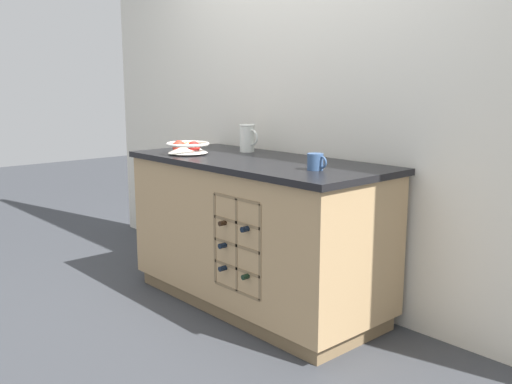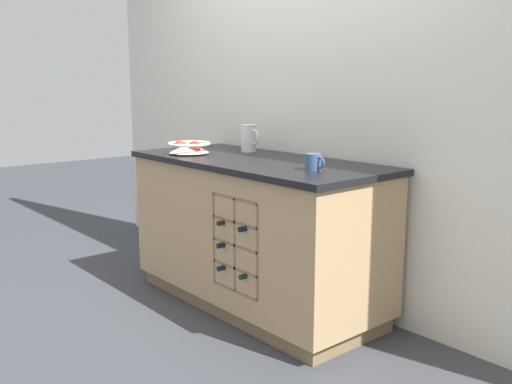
% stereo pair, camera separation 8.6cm
% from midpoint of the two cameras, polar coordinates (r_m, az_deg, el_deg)
% --- Properties ---
extents(ground_plane, '(14.00, 14.00, 0.00)m').
position_cam_midpoint_polar(ground_plane, '(3.55, -0.70, -11.09)').
color(ground_plane, '#383A3F').
extents(back_wall, '(4.40, 0.06, 2.55)m').
position_cam_midpoint_polar(back_wall, '(3.58, 4.28, 9.98)').
color(back_wall, silver).
rests_on(back_wall, ground_plane).
extents(kitchen_island, '(1.67, 0.75, 0.89)m').
position_cam_midpoint_polar(kitchen_island, '(3.41, -0.73, -4.03)').
color(kitchen_island, olive).
rests_on(kitchen_island, ground_plane).
extents(fruit_bowl, '(0.27, 0.27, 0.09)m').
position_cam_midpoint_polar(fruit_bowl, '(3.57, -7.54, 4.50)').
color(fruit_bowl, silver).
rests_on(fruit_bowl, kitchen_island).
extents(white_pitcher, '(0.15, 0.10, 0.17)m').
position_cam_midpoint_polar(white_pitcher, '(3.66, -1.54, 5.46)').
color(white_pitcher, silver).
rests_on(white_pitcher, kitchen_island).
extents(ceramic_mug, '(0.12, 0.08, 0.09)m').
position_cam_midpoint_polar(ceramic_mug, '(2.90, 5.16, 3.02)').
color(ceramic_mug, '#385684').
rests_on(ceramic_mug, kitchen_island).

